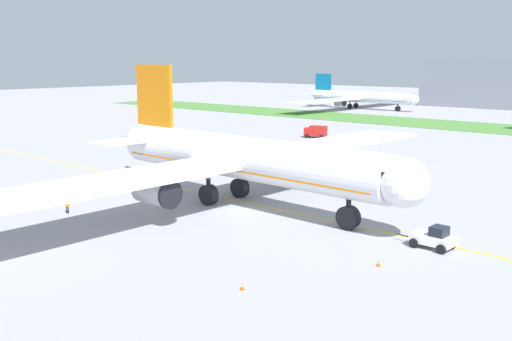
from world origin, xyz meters
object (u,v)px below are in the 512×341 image
at_px(pushback_tug, 434,238).
at_px(service_truck_baggage_loader, 316,131).
at_px(traffic_cone_port_wing, 242,286).
at_px(parked_airliner_far_left, 359,97).
at_px(traffic_cone_starboard_wing, 22,201).
at_px(airliner_foreground, 239,158).
at_px(traffic_cone_near_nose, 379,263).
at_px(service_truck_fuel_bowser, 310,151).
at_px(ground_crew_wingwalker_port, 67,205).

bearing_deg(pushback_tug, service_truck_baggage_loader, 133.93).
xyz_separation_m(pushback_tug, service_truck_baggage_loader, (-55.26, 57.36, 0.48)).
relative_size(traffic_cone_port_wing, parked_airliner_far_left, 0.01).
distance_m(traffic_cone_port_wing, traffic_cone_starboard_wing, 39.24).
xyz_separation_m(traffic_cone_port_wing, traffic_cone_starboard_wing, (-39.18, 2.29, 0.00)).
distance_m(pushback_tug, traffic_cone_starboard_wing, 48.71).
xyz_separation_m(airliner_foreground, service_truck_baggage_loader, (-29.84, 56.90, -4.18)).
distance_m(pushback_tug, service_truck_baggage_loader, 79.65).
height_order(traffic_cone_near_nose, service_truck_fuel_bowser, service_truck_fuel_bowser).
relative_size(traffic_cone_port_wing, traffic_cone_starboard_wing, 1.00).
relative_size(ground_crew_wingwalker_port, parked_airliner_far_left, 0.02).
distance_m(airliner_foreground, traffic_cone_starboard_wing, 27.24).
bearing_deg(service_truck_baggage_loader, pushback_tug, -46.07).
relative_size(ground_crew_wingwalker_port, service_truck_baggage_loader, 0.31).
relative_size(airliner_foreground, traffic_cone_port_wing, 133.36).
height_order(traffic_cone_starboard_wing, parked_airliner_far_left, parked_airliner_far_left).
bearing_deg(traffic_cone_port_wing, traffic_cone_starboard_wing, 176.66).
xyz_separation_m(pushback_tug, service_truck_fuel_bowser, (-38.63, 32.84, 0.49)).
height_order(pushback_tug, traffic_cone_near_nose, pushback_tug).
distance_m(traffic_cone_near_nose, traffic_cone_starboard_wing, 45.26).
xyz_separation_m(traffic_cone_near_nose, traffic_cone_port_wing, (-5.11, -11.60, 0.00)).
relative_size(pushback_tug, traffic_cone_near_nose, 9.82).
xyz_separation_m(traffic_cone_starboard_wing, parked_airliner_far_left, (-45.78, 150.09, 3.90)).
height_order(airliner_foreground, ground_crew_wingwalker_port, airliner_foreground).
bearing_deg(service_truck_fuel_bowser, ground_crew_wingwalker_port, -88.07).
bearing_deg(service_truck_fuel_bowser, parked_airliner_far_left, 117.77).
relative_size(pushback_tug, ground_crew_wingwalker_port, 3.40).
height_order(pushback_tug, traffic_cone_starboard_wing, pushback_tug).
bearing_deg(traffic_cone_port_wing, airliner_foreground, 133.85).
bearing_deg(pushback_tug, parked_airliner_far_left, 124.48).
distance_m(traffic_cone_starboard_wing, service_truck_baggage_loader, 74.97).
bearing_deg(pushback_tug, ground_crew_wingwalker_port, -156.68).
bearing_deg(service_truck_baggage_loader, airliner_foreground, -62.32).
bearing_deg(traffic_cone_near_nose, service_truck_baggage_loader, 129.66).
bearing_deg(ground_crew_wingwalker_port, service_truck_baggage_loader, 104.00).
relative_size(pushback_tug, traffic_cone_starboard_wing, 9.82).
distance_m(airliner_foreground, traffic_cone_port_wing, 27.88).
bearing_deg(traffic_cone_near_nose, airliner_foreground, 161.34).
bearing_deg(parked_airliner_far_left, ground_crew_wingwalker_port, -69.94).
height_order(traffic_cone_near_nose, traffic_cone_port_wing, same).
bearing_deg(traffic_cone_starboard_wing, pushback_tug, 20.40).
distance_m(airliner_foreground, service_truck_fuel_bowser, 35.22).
bearing_deg(ground_crew_wingwalker_port, airliner_foreground, 54.82).
bearing_deg(traffic_cone_port_wing, traffic_cone_near_nose, 66.24).
bearing_deg(pushback_tug, traffic_cone_port_wing, -108.56).
distance_m(ground_crew_wingwalker_port, service_truck_baggage_loader, 75.55).
bearing_deg(traffic_cone_port_wing, service_truck_fuel_bowser, 121.68).
bearing_deg(parked_airliner_far_left, service_truck_fuel_bowser, -62.23).
bearing_deg(traffic_cone_port_wing, parked_airliner_far_left, 119.14).
distance_m(airliner_foreground, traffic_cone_near_nose, 25.96).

